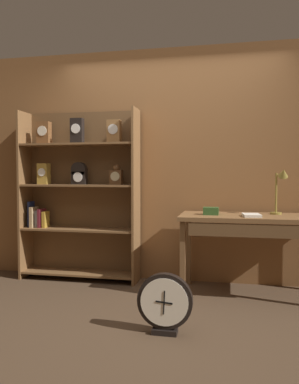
% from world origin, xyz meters
% --- Properties ---
extents(ground_plane, '(10.00, 10.00, 0.00)m').
position_xyz_m(ground_plane, '(0.00, 0.00, 0.00)').
color(ground_plane, '#4C3826').
extents(back_wood_panel, '(4.80, 0.05, 2.60)m').
position_xyz_m(back_wood_panel, '(0.00, 1.34, 1.30)').
color(back_wood_panel, brown).
rests_on(back_wood_panel, ground).
extents(bookshelf, '(1.35, 0.32, 1.91)m').
position_xyz_m(bookshelf, '(-1.04, 1.16, 0.98)').
color(bookshelf, brown).
rests_on(bookshelf, ground).
extents(workbench, '(1.44, 0.64, 0.79)m').
position_xyz_m(workbench, '(0.89, 0.90, 0.70)').
color(workbench, brown).
rests_on(workbench, ground).
extents(desk_lamp, '(0.17, 0.17, 0.48)m').
position_xyz_m(desk_lamp, '(1.15, 1.05, 1.10)').
color(desk_lamp, olive).
rests_on(desk_lamp, workbench).
extents(toolbox_small, '(0.15, 0.12, 0.07)m').
position_xyz_m(toolbox_small, '(0.47, 0.91, 0.83)').
color(toolbox_small, '#2D5123').
rests_on(toolbox_small, workbench).
extents(open_repair_manual, '(0.18, 0.24, 0.02)m').
position_xyz_m(open_repair_manual, '(0.86, 0.82, 0.81)').
color(open_repair_manual, silver).
rests_on(open_repair_manual, workbench).
extents(round_clock_large, '(0.42, 0.11, 0.46)m').
position_xyz_m(round_clock_large, '(0.18, -0.15, 0.23)').
color(round_clock_large, black).
rests_on(round_clock_large, ground).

